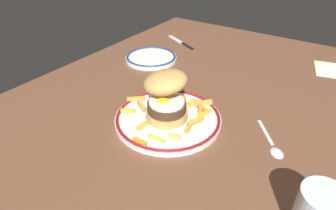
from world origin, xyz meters
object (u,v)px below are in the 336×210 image
Objects in this scene: burger at (166,94)px; napkin at (331,70)px; side_plate at (151,58)px; dinner_plate at (168,118)px; knife at (183,43)px; spoon at (274,147)px.

burger is 60.94cm from napkin.
burger is at bearing 151.12° from napkin.
side_plate is 59.87cm from napkin.
dinner_plate is 1.53× the size of knife.
napkin is (26.24, -53.81, -0.63)cm from side_plate.
side_plate is at bearing 177.35° from knife.
burger is 1.22× the size of spoon.
napkin is at bearing -82.94° from knife.
side_plate is 54.45cm from spoon.
burger is (0.06, 0.59, 6.45)cm from dinner_plate.
burger is 0.85× the size of knife.
spoon is (4.44, -24.47, -0.48)cm from dinner_plate.
side_plate reaches higher than spoon.
side_plate is (26.77, 24.58, -6.45)cm from burger.
knife is at bearing -2.65° from side_plate.
dinner_plate is at bearing 151.64° from napkin.
dinner_plate reaches higher than napkin.
spoon is at bearing -79.71° from dinner_plate.
burger is at bearing 84.56° from dinner_plate.
burger reaches higher than dinner_plate.
napkin is (53.00, -29.23, -7.08)cm from burger.
burger is 1.16× the size of napkin.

